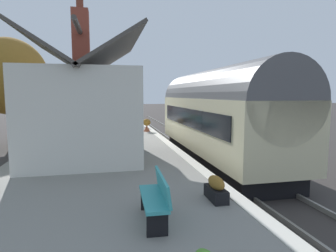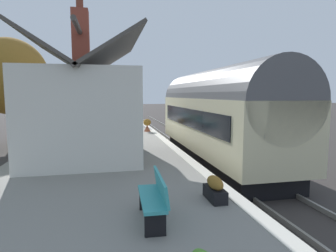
% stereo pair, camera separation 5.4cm
% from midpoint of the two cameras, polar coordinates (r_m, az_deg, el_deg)
% --- Properties ---
extents(ground_plane, '(160.00, 160.00, 0.00)m').
position_cam_midpoint_polar(ground_plane, '(14.64, 4.21, -6.11)').
color(ground_plane, '#383330').
extents(platform, '(32.00, 6.49, 0.83)m').
position_cam_midpoint_polar(platform, '(13.99, -12.78, -5.11)').
color(platform, gray).
rests_on(platform, ground).
extents(platform_edge_coping, '(32.00, 0.36, 0.02)m').
position_cam_midpoint_polar(platform_edge_coping, '(14.20, -0.35, -3.05)').
color(platform_edge_coping, beige).
rests_on(platform_edge_coping, platform).
extents(rail_near, '(52.00, 0.08, 0.14)m').
position_cam_midpoint_polar(rail_near, '(15.15, 10.13, -5.50)').
color(rail_near, gray).
rests_on(rail_near, ground).
extents(rail_far, '(52.00, 0.08, 0.14)m').
position_cam_midpoint_polar(rail_far, '(14.68, 4.89, -5.81)').
color(rail_far, gray).
rests_on(rail_far, ground).
extents(train, '(10.68, 2.73, 4.32)m').
position_cam_midpoint_polar(train, '(13.13, 9.98, 2.17)').
color(train, black).
rests_on(train, ground).
extents(station_building, '(5.97, 4.06, 5.59)m').
position_cam_midpoint_polar(station_building, '(11.25, -16.31, 3.00)').
color(station_building, silver).
rests_on(station_building, platform).
extents(bench_platform_end, '(1.41, 0.48, 0.88)m').
position_cam_midpoint_polar(bench_platform_end, '(5.33, -2.42, -14.08)').
color(bench_platform_end, teal).
rests_on(bench_platform_end, platform).
extents(bench_near_building, '(1.42, 0.50, 0.88)m').
position_cam_midpoint_polar(bench_near_building, '(18.42, -9.69, 0.51)').
color(bench_near_building, teal).
rests_on(bench_near_building, platform).
extents(bench_mid_platform, '(1.41, 0.45, 0.88)m').
position_cam_midpoint_polar(bench_mid_platform, '(23.36, -10.87, 1.72)').
color(bench_mid_platform, teal).
rests_on(bench_mid_platform, platform).
extents(planter_bench_left, '(0.79, 0.32, 0.65)m').
position_cam_midpoint_polar(planter_bench_left, '(18.66, -12.47, 0.02)').
color(planter_bench_left, teal).
rests_on(planter_bench_left, platform).
extents(planter_corner_building, '(0.47, 0.47, 0.74)m').
position_cam_midpoint_polar(planter_corner_building, '(18.10, -19.38, -0.23)').
color(planter_corner_building, '#9E5138').
rests_on(planter_corner_building, platform).
extents(planter_under_sign, '(0.74, 0.32, 0.54)m').
position_cam_midpoint_polar(planter_under_sign, '(6.49, 9.75, -12.44)').
color(planter_under_sign, black).
rests_on(planter_under_sign, platform).
extents(planter_by_door, '(0.49, 0.49, 0.85)m').
position_cam_midpoint_polar(planter_by_door, '(17.95, -4.16, 0.26)').
color(planter_by_door, '#9E5138').
rests_on(planter_by_door, platform).
extents(planter_edge_far, '(0.51, 0.51, 0.73)m').
position_cam_midpoint_polar(planter_edge_far, '(21.92, -11.26, 1.17)').
color(planter_edge_far, gray).
rests_on(planter_edge_far, platform).
extents(planter_bench_right, '(0.59, 0.59, 0.92)m').
position_cam_midpoint_polar(planter_bench_right, '(17.35, -20.28, -0.13)').
color(planter_bench_right, '#9E5138').
rests_on(planter_bench_right, platform).
extents(station_sign_board, '(0.96, 0.06, 1.57)m').
position_cam_midpoint_polar(station_sign_board, '(21.41, -5.88, 3.29)').
color(station_sign_board, black).
rests_on(station_sign_board, platform).
extents(tree_behind_building, '(4.37, 4.31, 6.48)m').
position_cam_midpoint_polar(tree_behind_building, '(19.32, -29.26, 8.71)').
color(tree_behind_building, '#4C3828').
rests_on(tree_behind_building, ground).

